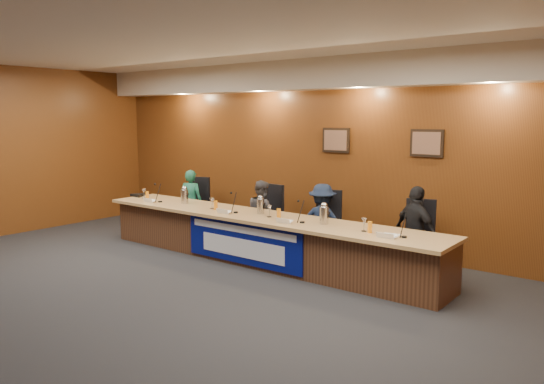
{
  "coord_description": "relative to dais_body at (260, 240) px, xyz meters",
  "views": [
    {
      "loc": [
        5.11,
        -3.83,
        2.26
      ],
      "look_at": [
        0.13,
        2.54,
        1.1
      ],
      "focal_mm": 35.0,
      "sensor_mm": 36.0,
      "label": 1
    }
  ],
  "objects": [
    {
      "name": "nameplate_a",
      "position": [
        -2.29,
        -0.32,
        0.45
      ],
      "size": [
        0.24,
        0.08,
        0.1
      ],
      "primitive_type": "cube",
      "rotation": [
        0.31,
        0.0,
        0.0
      ],
      "color": "white",
      "rests_on": "dais_top"
    },
    {
      "name": "nameplate_c",
      "position": [
        0.7,
        -0.33,
        0.45
      ],
      "size": [
        0.24,
        0.08,
        0.1
      ],
      "primitive_type": "cube",
      "rotation": [
        0.31,
        0.0,
        0.0
      ],
      "color": "white",
      "rests_on": "dais_top"
    },
    {
      "name": "dais_body",
      "position": [
        0.0,
        0.0,
        0.0
      ],
      "size": [
        6.0,
        0.8,
        0.7
      ],
      "primitive_type": "cube",
      "color": "#4B2C19",
      "rests_on": "floor"
    },
    {
      "name": "juice_glass_c",
      "position": [
        0.44,
        -0.09,
        0.47
      ],
      "size": [
        0.06,
        0.06,
        0.15
      ],
      "primitive_type": "cylinder",
      "color": "orange",
      "rests_on": "dais_top"
    },
    {
      "name": "juice_glass_a",
      "position": [
        -2.55,
        -0.13,
        0.47
      ],
      "size": [
        0.06,
        0.06,
        0.15
      ],
      "primitive_type": "cylinder",
      "color": "orange",
      "rests_on": "dais_top"
    },
    {
      "name": "water_glass_c",
      "position": [
        0.26,
        -0.08,
        0.49
      ],
      "size": [
        0.08,
        0.08,
        0.18
      ],
      "primitive_type": "cylinder",
      "color": "silver",
      "rests_on": "dais_top"
    },
    {
      "name": "ceiling",
      "position": [
        0.0,
        -2.4,
        2.85
      ],
      "size": [
        10.0,
        8.0,
        0.04
      ],
      "primitive_type": "cube",
      "color": "silver",
      "rests_on": "wall_back"
    },
    {
      "name": "carafe_mid",
      "position": [
        -0.03,
        0.05,
        0.52
      ],
      "size": [
        0.11,
        0.11,
        0.23
      ],
      "primitive_type": "cylinder",
      "color": "silver",
      "rests_on": "dais_top"
    },
    {
      "name": "carafe_right",
      "position": [
        1.18,
        -0.02,
        0.52
      ],
      "size": [
        0.12,
        0.12,
        0.24
      ],
      "primitive_type": "cylinder",
      "color": "silver",
      "rests_on": "dais_top"
    },
    {
      "name": "water_glass_d",
      "position": [
        1.86,
        -0.11,
        0.49
      ],
      "size": [
        0.08,
        0.08,
        0.18
      ],
      "primitive_type": "cylinder",
      "color": "silver",
      "rests_on": "dais_top"
    },
    {
      "name": "office_chair_d",
      "position": [
        2.23,
        0.82,
        0.13
      ],
      "size": [
        0.6,
        0.6,
        0.08
      ],
      "primitive_type": "cube",
      "rotation": [
        0.0,
        0.0,
        0.29
      ],
      "color": "black",
      "rests_on": "floor"
    },
    {
      "name": "nameplate_b",
      "position": [
        -0.5,
        -0.31,
        0.45
      ],
      "size": [
        0.24,
        0.08,
        0.1
      ],
      "primitive_type": "cube",
      "rotation": [
        0.31,
        0.0,
        0.0
      ],
      "color": "white",
      "rests_on": "dais_top"
    },
    {
      "name": "speakerphone",
      "position": [
        -2.98,
        0.01,
        0.43
      ],
      "size": [
        0.32,
        0.32,
        0.05
      ],
      "primitive_type": "cylinder",
      "color": "black",
      "rests_on": "dais_top"
    },
    {
      "name": "juice_glass_d",
      "position": [
        1.96,
        -0.12,
        0.47
      ],
      "size": [
        0.06,
        0.06,
        0.15
      ],
      "primitive_type": "cylinder",
      "color": "orange",
      "rests_on": "dais_top"
    },
    {
      "name": "microphone_d",
      "position": [
        2.43,
        -0.11,
        0.41
      ],
      "size": [
        0.07,
        0.07,
        0.02
      ],
      "primitive_type": "cylinder",
      "color": "black",
      "rests_on": "dais_top"
    },
    {
      "name": "office_chair_c",
      "position": [
        0.69,
        0.82,
        0.13
      ],
      "size": [
        0.61,
        0.61,
        0.08
      ],
      "primitive_type": "cube",
      "rotation": [
        0.0,
        0.0,
        0.32
      ],
      "color": "black",
      "rests_on": "floor"
    },
    {
      "name": "banner",
      "position": [
        0.0,
        -0.41,
        0.03
      ],
      "size": [
        2.2,
        0.02,
        0.65
      ],
      "primitive_type": "cube",
      "color": "#050D66",
      "rests_on": "dais_body"
    },
    {
      "name": "microphone_a",
      "position": [
        -2.14,
        -0.17,
        0.41
      ],
      "size": [
        0.07,
        0.07,
        0.02
      ],
      "primitive_type": "cylinder",
      "color": "black",
      "rests_on": "dais_top"
    },
    {
      "name": "wall_photo_right",
      "position": [
        2.0,
        1.57,
        1.5
      ],
      "size": [
        0.52,
        0.04,
        0.42
      ],
      "primitive_type": "cube",
      "color": "black",
      "rests_on": "wall_back"
    },
    {
      "name": "soffit",
      "position": [
        0.0,
        1.35,
        2.6
      ],
      "size": [
        10.0,
        0.5,
        0.5
      ],
      "primitive_type": "cube",
      "color": "beige",
      "rests_on": "wall_back"
    },
    {
      "name": "water_glass_a",
      "position": [
        -2.7,
        -0.07,
        0.49
      ],
      "size": [
        0.08,
        0.08,
        0.18
      ],
      "primitive_type": "cylinder",
      "color": "silver",
      "rests_on": "dais_top"
    },
    {
      "name": "nameplate_d",
      "position": [
        2.26,
        -0.31,
        0.45
      ],
      "size": [
        0.24,
        0.08,
        0.1
      ],
      "primitive_type": "cube",
      "rotation": [
        0.31,
        0.0,
        0.0
      ],
      "color": "white",
      "rests_on": "dais_top"
    },
    {
      "name": "panelist_d",
      "position": [
        2.23,
        0.72,
        0.3
      ],
      "size": [
        0.82,
        0.6,
        1.3
      ],
      "primitive_type": "imported",
      "rotation": [
        0.0,
        0.0,
        2.73
      ],
      "color": "black",
      "rests_on": "floor"
    },
    {
      "name": "floor",
      "position": [
        0.0,
        -2.4,
        -0.35
      ],
      "size": [
        10.0,
        10.0,
        0.0
      ],
      "primitive_type": "plane",
      "color": "black",
      "rests_on": "ground"
    },
    {
      "name": "microphone_b",
      "position": [
        -0.38,
        -0.14,
        0.41
      ],
      "size": [
        0.07,
        0.07,
        0.02
      ],
      "primitive_type": "cylinder",
      "color": "black",
      "rests_on": "dais_top"
    },
    {
      "name": "dais_top",
      "position": [
        0.0,
        -0.05,
        0.38
      ],
      "size": [
        6.1,
        0.95,
        0.05
      ],
      "primitive_type": "cube",
      "color": "tan",
      "rests_on": "dais_body"
    },
    {
      "name": "water_glass_b",
      "position": [
        -0.93,
        -0.1,
        0.49
      ],
      "size": [
        0.08,
        0.08,
        0.18
      ],
      "primitive_type": "cylinder",
      "color": "silver",
      "rests_on": "dais_top"
    },
    {
      "name": "panelist_c",
      "position": [
        0.69,
        0.72,
        0.25
      ],
      "size": [
        0.88,
        0.67,
        1.21
      ],
      "primitive_type": "imported",
      "rotation": [
        0.0,
        0.0,
        3.45
      ],
      "color": "#111C35",
      "rests_on": "floor"
    },
    {
      "name": "banner_text_upper",
      "position": [
        0.0,
        -0.43,
        0.23
      ],
      "size": [
        2.0,
        0.01,
        0.1
      ],
      "primitive_type": "cube",
      "color": "silver",
      "rests_on": "banner"
    },
    {
      "name": "panelist_a",
      "position": [
        -2.29,
        0.72,
        0.27
      ],
      "size": [
        0.53,
        0.44,
        1.25
      ],
      "primitive_type": "imported",
      "rotation": [
        0.0,
        0.0,
        3.51
      ],
      "color": "#1C6048",
      "rests_on": "floor"
    },
    {
      "name": "wall_back",
      "position": [
        0.0,
        1.6,
        1.25
      ],
      "size": [
        10.0,
        0.04,
        3.2
      ],
      "primitive_type": "cube",
      "color": "#5B2F12",
      "rests_on": "floor"
    },
    {
      "name": "office_chair_a",
      "position": [
        -2.29,
        0.82,
        0.13
      ],
      "size": [
        0.61,
        0.61,
        0.08
      ],
      "primitive_type": "cube",
      "rotation": [
        0.0,
        0.0,
        0.34
      ],
      "color": "black",
      "rests_on": "floor"
    },
    {
      "name": "microphone_c",
      "position": [
        0.9,
        -0.14,
        0.41
      ],
      "size": [
        0.07,
        0.07,
        0.02
      ],
      "primitive_type": "cylinder",
      "color": "black",
      "rests_on": "dais_top"
    },
    {
      "name": "office_chair_b",
      "position": [
        -0.54,
        0.82,
        0.13
      ],
      "size": [
        0.52,
        0.52,
        0.08
      ],
      "primitive_type": "cube",
      "rotation": [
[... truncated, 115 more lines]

